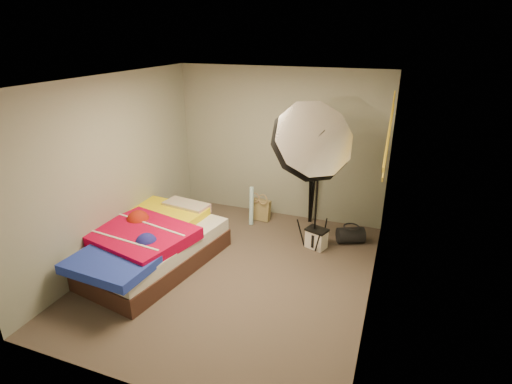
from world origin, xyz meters
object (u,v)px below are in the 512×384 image
at_px(wrapping_roll, 251,206).
at_px(camera_case, 316,239).
at_px(camera_tripod, 312,181).
at_px(tote_bag, 260,210).
at_px(photo_umbrella, 311,143).
at_px(bed, 148,244).
at_px(duffel_bag, 351,235).

relative_size(wrapping_roll, camera_case, 2.26).
bearing_deg(camera_tripod, tote_bag, -165.88).
relative_size(tote_bag, camera_tripod, 0.28).
xyz_separation_m(wrapping_roll, camera_case, (1.19, -0.42, -0.18)).
distance_m(tote_bag, camera_tripod, 1.01).
bearing_deg(tote_bag, photo_umbrella, -33.76).
height_order(tote_bag, bed, bed).
distance_m(tote_bag, bed, 2.08).
xyz_separation_m(bed, photo_umbrella, (1.96, 1.02, 1.36)).
xyz_separation_m(tote_bag, photo_umbrella, (1.00, -0.83, 1.47)).
bearing_deg(camera_case, camera_tripod, 128.91).
bearing_deg(camera_tripod, duffel_bag, -33.55).
relative_size(bed, camera_tripod, 1.81).
xyz_separation_m(camera_case, photo_umbrella, (-0.12, -0.21, 1.51)).
distance_m(bed, photo_umbrella, 2.59).
relative_size(duffel_bag, photo_umbrella, 0.17).
bearing_deg(duffel_bag, camera_tripod, 121.70).
bearing_deg(bed, photo_umbrella, 27.43).
bearing_deg(wrapping_roll, tote_bag, 67.66).
xyz_separation_m(camera_case, camera_tripod, (-0.29, 0.82, 0.59)).
relative_size(tote_bag, camera_case, 1.27).
bearing_deg(duffel_bag, bed, -173.14).
xyz_separation_m(bed, camera_tripod, (1.79, 2.05, 0.43)).
bearing_deg(photo_umbrella, wrapping_roll, 149.60).
height_order(duffel_bag, photo_umbrella, photo_umbrella).
height_order(camera_case, duffel_bag, camera_case).
bearing_deg(camera_tripod, wrapping_roll, -156.00).
height_order(bed, camera_tripod, camera_tripod).
distance_m(tote_bag, camera_case, 1.27).
bearing_deg(duffel_bag, camera_case, -169.10).
relative_size(wrapping_roll, photo_umbrella, 0.28).
distance_m(duffel_bag, photo_umbrella, 1.72).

